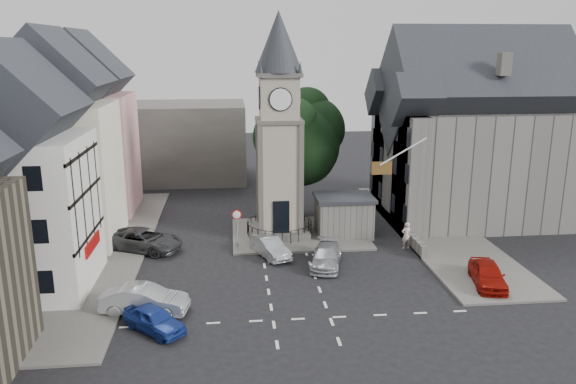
{
  "coord_description": "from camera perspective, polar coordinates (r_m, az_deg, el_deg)",
  "views": [
    {
      "loc": [
        -3.43,
        -32.02,
        13.84
      ],
      "look_at": [
        0.35,
        5.0,
        4.14
      ],
      "focal_mm": 35.0,
      "sensor_mm": 36.0,
      "label": 1
    }
  ],
  "objects": [
    {
      "name": "ground",
      "position": [
        35.06,
        0.27,
        -8.65
      ],
      "size": [
        120.0,
        120.0,
        0.0
      ],
      "primitive_type": "plane",
      "color": "black",
      "rests_on": "ground"
    },
    {
      "name": "east_building",
      "position": [
        47.65,
        17.85,
        4.75
      ],
      "size": [
        14.4,
        11.4,
        12.6
      ],
      "color": "#635F5B",
      "rests_on": "ground"
    },
    {
      "name": "terrace_pink",
      "position": [
        50.05,
        -19.8,
        5.4
      ],
      "size": [
        8.1,
        7.6,
        12.8
      ],
      "color": "#DD9B98",
      "rests_on": "ground"
    },
    {
      "name": "pavement_east",
      "position": [
        45.05,
        14.54,
        -3.68
      ],
      "size": [
        6.0,
        26.0,
        0.14
      ],
      "primitive_type": "cube",
      "color": "#595651",
      "rests_on": "ground"
    },
    {
      "name": "terrace_tudor",
      "position": [
        35.07,
        -25.79,
        0.52
      ],
      "size": [
        8.1,
        7.6,
        12.0
      ],
      "color": "silver",
      "rests_on": "ground"
    },
    {
      "name": "pedestrian",
      "position": [
        40.34,
        11.93,
        -4.34
      ],
      "size": [
        0.76,
        0.56,
        1.93
      ],
      "primitive_type": "imported",
      "rotation": [
        0.0,
        0.0,
        3.28
      ],
      "color": "beige",
      "rests_on": "ground"
    },
    {
      "name": "car_island_east",
      "position": [
        36.64,
        3.91,
        -6.54
      ],
      "size": [
        2.86,
        4.76,
        1.29
      ],
      "primitive_type": "imported",
      "rotation": [
        0.0,
        0.0,
        -0.25
      ],
      "color": "#AFB1B7",
      "rests_on": "ground"
    },
    {
      "name": "backdrop_west",
      "position": [
        61.43,
        -13.82,
        4.96
      ],
      "size": [
        20.0,
        10.0,
        8.0
      ],
      "primitive_type": "cube",
      "color": "#4C4944",
      "rests_on": "ground"
    },
    {
      "name": "central_island",
      "position": [
        42.61,
        1.14,
        -4.24
      ],
      "size": [
        10.0,
        8.0,
        0.16
      ],
      "primitive_type": "cube",
      "color": "#595651",
      "rests_on": "ground"
    },
    {
      "name": "stone_shelter",
      "position": [
        42.2,
        5.68,
        -2.4
      ],
      "size": [
        4.3,
        3.3,
        3.08
      ],
      "color": "#635F5B",
      "rests_on": "ground"
    },
    {
      "name": "terrace_cream",
      "position": [
        42.43,
        -22.3,
        3.66
      ],
      "size": [
        8.1,
        7.6,
        12.8
      ],
      "color": "beige",
      "rests_on": "ground"
    },
    {
      "name": "clock_tower",
      "position": [
        40.57,
        -0.92,
        6.5
      ],
      "size": [
        4.86,
        4.86,
        16.25
      ],
      "color": "#4C4944",
      "rests_on": "ground"
    },
    {
      "name": "flagpole",
      "position": [
        38.41,
        11.62,
        4.04
      ],
      "size": [
        3.68,
        0.1,
        2.74
      ],
      "color": "white",
      "rests_on": "ground"
    },
    {
      "name": "warning_sign_post",
      "position": [
        39.28,
        -5.23,
        -2.96
      ],
      "size": [
        0.7,
        0.19,
        2.85
      ],
      "color": "black",
      "rests_on": "ground"
    },
    {
      "name": "road_markings",
      "position": [
        30.11,
        1.4,
        -12.75
      ],
      "size": [
        20.0,
        8.0,
        0.01
      ],
      "primitive_type": "cube",
      "color": "silver",
      "rests_on": "ground"
    },
    {
      "name": "car_island_silver",
      "position": [
        38.15,
        -1.82,
        -5.63
      ],
      "size": [
        2.78,
        4.16,
        1.3
      ],
      "primitive_type": "imported",
      "rotation": [
        0.0,
        0.0,
        0.39
      ],
      "color": "#9DA0A6",
      "rests_on": "ground"
    },
    {
      "name": "car_west_grey",
      "position": [
        40.44,
        -14.45,
        -4.74
      ],
      "size": [
        6.06,
        4.62,
        1.53
      ],
      "primitive_type": "imported",
      "rotation": [
        0.0,
        0.0,
        1.14
      ],
      "color": "#343537",
      "rests_on": "ground"
    },
    {
      "name": "car_west_silver",
      "position": [
        31.31,
        -14.38,
        -10.57
      ],
      "size": [
        4.86,
        2.42,
        1.53
      ],
      "primitive_type": "imported",
      "rotation": [
        0.0,
        0.0,
        1.39
      ],
      "color": "#AEB3B7",
      "rests_on": "ground"
    },
    {
      "name": "car_west_blue",
      "position": [
        29.47,
        -13.45,
        -12.47
      ],
      "size": [
        3.66,
        3.63,
        1.25
      ],
      "primitive_type": "imported",
      "rotation": [
        0.0,
        0.0,
        0.8
      ],
      "color": "navy",
      "rests_on": "ground"
    },
    {
      "name": "town_tree",
      "position": [
        45.87,
        1.05,
        5.99
      ],
      "size": [
        7.2,
        7.2,
        10.8
      ],
      "color": "black",
      "rests_on": "ground"
    },
    {
      "name": "car_east_red",
      "position": [
        35.64,
        19.62,
        -7.88
      ],
      "size": [
        2.58,
        4.53,
        1.45
      ],
      "primitive_type": "imported",
      "rotation": [
        0.0,
        0.0,
        -0.21
      ],
      "color": "#9A1008",
      "rests_on": "ground"
    },
    {
      "name": "east_boundary_wall",
      "position": [
        45.88,
        10.43,
        -2.62
      ],
      "size": [
        0.4,
        16.0,
        0.9
      ],
      "primitive_type": "cube",
      "color": "#635F5B",
      "rests_on": "ground"
    },
    {
      "name": "pavement_west",
      "position": [
        41.45,
        -18.2,
        -5.57
      ],
      "size": [
        6.0,
        30.0,
        0.14
      ],
      "primitive_type": "cube",
      "color": "#595651",
      "rests_on": "ground"
    }
  ]
}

